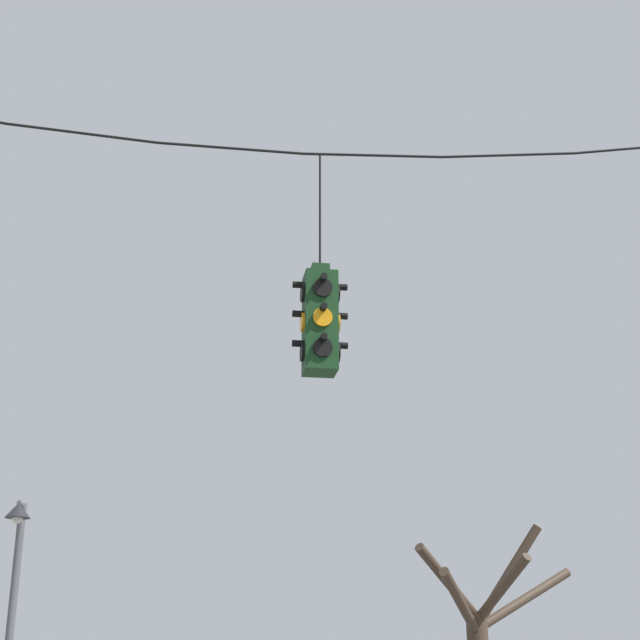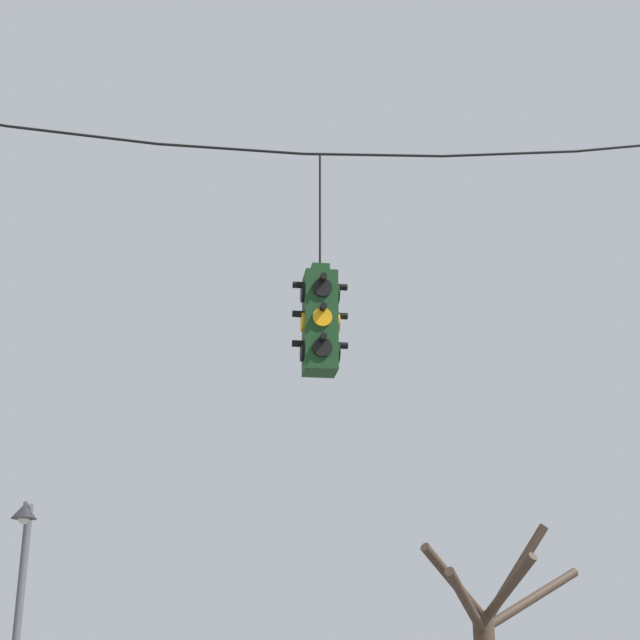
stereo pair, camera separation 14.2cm
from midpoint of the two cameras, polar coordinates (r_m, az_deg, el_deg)
The scene contains 3 objects.
span_wire at distance 11.03m, azimuth -5.55°, elevation 10.75°, with size 11.15×0.03×0.58m.
traffic_light_near_left_pole at distance 10.20m, azimuth -0.40°, elevation -0.05°, with size 0.58×0.58×2.53m.
street_lamp at distance 15.62m, azimuth -17.73°, elevation -14.92°, with size 0.38×0.66×4.20m.
Camera 1 is at (-0.44, -9.42, 1.74)m, focal length 55.00 mm.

